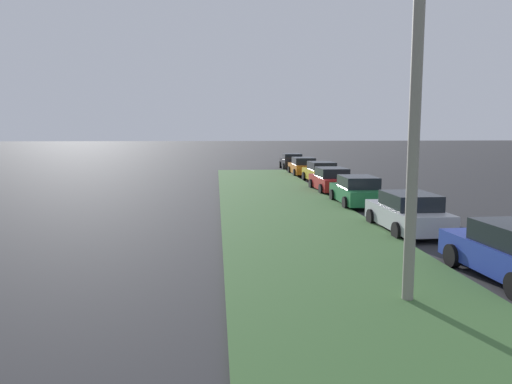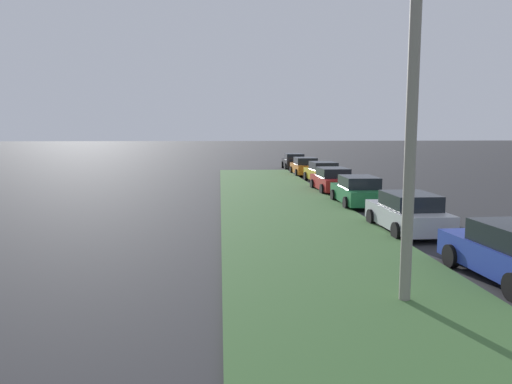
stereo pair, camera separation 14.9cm
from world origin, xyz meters
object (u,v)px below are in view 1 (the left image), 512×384
Objects in this scene: parked_car_orange at (303,167)px; parked_car_black at (292,162)px; parked_car_green at (357,191)px; parked_car_red at (331,180)px; parked_car_silver at (408,213)px; streetlight at (430,99)px; parked_car_yellow at (321,172)px.

parked_car_black is (6.34, -0.04, 0.00)m from parked_car_orange.
parked_car_green is at bearing 179.05° from parked_car_orange.
parked_car_green and parked_car_red have the same top height.
parked_car_orange is at bearing 0.03° from parked_car_green.
parked_car_red is at bearing 179.99° from parked_car_black.
parked_car_black is at bearing -1.16° from parked_car_silver.
parked_car_silver is 8.51m from streetlight.
parked_car_orange is (22.30, -0.06, 0.00)m from parked_car_silver.
parked_car_orange is (15.94, -0.12, 0.00)m from parked_car_green.
parked_car_black is (16.98, -0.23, 0.00)m from parked_car_red.
parked_car_silver is 1.00× the size of parked_car_black.
parked_car_green is at bearing -10.32° from streetlight.
parked_car_silver is 22.30m from parked_car_orange.
parked_car_red is 1.01× the size of parked_car_orange.
parked_car_black is at bearing -2.19° from parked_car_red.
parked_car_green is 0.99× the size of parked_car_yellow.
parked_car_orange is at bearing 1.19° from parked_car_yellow.
parked_car_black is at bearing -4.21° from streetlight.
parked_car_green is 14.30m from streetlight.
parked_car_silver is 28.64m from parked_car_black.
parked_car_silver is 0.58× the size of streetlight.
parked_car_orange is at bearing -1.12° from parked_car_silver.
parked_car_green is 15.94m from parked_car_orange.
parked_car_silver and parked_car_black have the same top height.
parked_car_yellow is at bearing -6.90° from streetlight.
streetlight is at bearing 171.30° from parked_car_red.
parked_car_yellow is (16.94, -0.39, 0.00)m from parked_car_silver.
parked_car_green is at bearing 179.28° from parked_car_red.
parked_car_yellow is at bearing -1.96° from parked_car_green.
parked_car_yellow is 24.63m from streetlight.
streetlight is at bearing 170.82° from parked_car_yellow.
parked_car_yellow is at bearing -177.04° from parked_car_orange.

